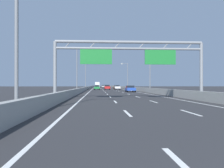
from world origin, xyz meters
name	(u,v)px	position (x,y,z in m)	size (l,w,h in m)	color
ground_plane	(105,89)	(0.00, 100.00, 0.00)	(260.00, 260.00, 0.00)	#2D2D30
lane_dash_left_1	(127,113)	(-1.80, 12.50, 0.01)	(0.16, 3.00, 0.01)	white
lane_dash_left_2	(115,102)	(-1.80, 21.50, 0.01)	(0.16, 3.00, 0.01)	white
lane_dash_left_3	(110,97)	(-1.80, 30.50, 0.01)	(0.16, 3.00, 0.01)	white
lane_dash_left_4	(107,94)	(-1.80, 39.50, 0.01)	(0.16, 3.00, 0.01)	white
lane_dash_left_5	(105,92)	(-1.80, 48.50, 0.01)	(0.16, 3.00, 0.01)	white
lane_dash_left_6	(104,91)	(-1.80, 57.50, 0.01)	(0.16, 3.00, 0.01)	white
lane_dash_left_7	(103,90)	(-1.80, 66.50, 0.01)	(0.16, 3.00, 0.01)	white
lane_dash_left_8	(102,90)	(-1.80, 75.50, 0.01)	(0.16, 3.00, 0.01)	white
lane_dash_left_9	(102,89)	(-1.80, 84.50, 0.01)	(0.16, 3.00, 0.01)	white
lane_dash_left_10	(101,89)	(-1.80, 93.50, 0.01)	(0.16, 3.00, 0.01)	white
lane_dash_left_11	(101,88)	(-1.80, 102.50, 0.01)	(0.16, 3.00, 0.01)	white
lane_dash_left_12	(101,88)	(-1.80, 111.50, 0.01)	(0.16, 3.00, 0.01)	white
lane_dash_left_13	(101,88)	(-1.80, 120.50, 0.01)	(0.16, 3.00, 0.01)	white
lane_dash_left_14	(100,88)	(-1.80, 129.50, 0.01)	(0.16, 3.00, 0.01)	white
lane_dash_left_15	(100,87)	(-1.80, 138.50, 0.01)	(0.16, 3.00, 0.01)	white
lane_dash_left_16	(100,87)	(-1.80, 147.50, 0.01)	(0.16, 3.00, 0.01)	white
lane_dash_left_17	(100,87)	(-1.80, 156.50, 0.01)	(0.16, 3.00, 0.01)	white
lane_dash_right_1	(190,113)	(1.80, 12.50, 0.01)	(0.16, 3.00, 0.01)	white
lane_dash_right_2	(153,102)	(1.80, 21.50, 0.01)	(0.16, 3.00, 0.01)	white
lane_dash_right_3	(137,97)	(1.80, 30.50, 0.01)	(0.16, 3.00, 0.01)	white
lane_dash_right_4	(129,94)	(1.80, 39.50, 0.01)	(0.16, 3.00, 0.01)	white
lane_dash_right_5	(123,92)	(1.80, 48.50, 0.01)	(0.16, 3.00, 0.01)	white
lane_dash_right_6	(119,91)	(1.80, 57.50, 0.01)	(0.16, 3.00, 0.01)	white
lane_dash_right_7	(116,90)	(1.80, 66.50, 0.01)	(0.16, 3.00, 0.01)	white
lane_dash_right_8	(114,90)	(1.80, 75.50, 0.01)	(0.16, 3.00, 0.01)	white
lane_dash_right_9	(112,89)	(1.80, 84.50, 0.01)	(0.16, 3.00, 0.01)	white
lane_dash_right_10	(111,89)	(1.80, 93.50, 0.01)	(0.16, 3.00, 0.01)	white
lane_dash_right_11	(109,88)	(1.80, 102.50, 0.01)	(0.16, 3.00, 0.01)	white
lane_dash_right_12	(108,88)	(1.80, 111.50, 0.01)	(0.16, 3.00, 0.01)	white
lane_dash_right_13	(108,88)	(1.80, 120.50, 0.01)	(0.16, 3.00, 0.01)	white
lane_dash_right_14	(107,88)	(1.80, 129.50, 0.01)	(0.16, 3.00, 0.01)	white
lane_dash_right_15	(106,87)	(1.80, 138.50, 0.01)	(0.16, 3.00, 0.01)	white
lane_dash_right_16	(106,87)	(1.80, 147.50, 0.01)	(0.16, 3.00, 0.01)	white
lane_dash_right_17	(105,87)	(1.80, 156.50, 0.01)	(0.16, 3.00, 0.01)	white
edge_line_left	(92,89)	(-5.25, 88.00, 0.01)	(0.16, 176.00, 0.01)	white
edge_line_right	(121,89)	(5.25, 88.00, 0.01)	(0.16, 176.00, 0.01)	white
barrier_left	(90,87)	(-6.90, 110.00, 0.47)	(0.45, 220.00, 0.95)	#9E9E99
barrier_right	(120,87)	(6.90, 110.00, 0.47)	(0.45, 220.00, 0.95)	#9E9E99
sign_gantry	(129,55)	(-0.03, 24.93, 4.81)	(16.26, 0.36, 6.36)	gray
streetlamp_left_near	(21,12)	(-7.47, 11.94, 5.40)	(2.58, 0.28, 9.50)	slate
streetlamp_left_mid	(78,66)	(-7.47, 49.63, 5.40)	(2.58, 0.28, 9.50)	slate
streetlamp_right_mid	(149,67)	(7.47, 49.63, 5.40)	(2.58, 0.28, 9.50)	slate
streetlamp_left_far	(86,74)	(-7.47, 87.33, 5.40)	(2.58, 0.28, 9.50)	slate
streetlamp_right_far	(127,74)	(7.47, 87.33, 5.40)	(2.58, 0.28, 9.50)	slate
silver_car	(103,86)	(-0.01, 136.07, 0.74)	(1.88, 4.29, 1.45)	#A8ADB2
white_car	(117,87)	(3.35, 81.18, 0.76)	(1.81, 4.39, 1.46)	silver
red_car	(107,87)	(-0.16, 78.84, 0.79)	(1.78, 4.48, 1.56)	red
black_car	(97,86)	(-3.69, 118.10, 0.76)	(1.86, 4.16, 1.46)	black
orange_car	(116,87)	(3.72, 90.31, 0.75)	(1.78, 4.37, 1.43)	orange
blue_car	(130,89)	(3.84, 52.11, 0.73)	(1.87, 4.13, 1.42)	#2347AD
green_car	(97,87)	(-3.57, 76.47, 0.73)	(1.76, 4.15, 1.44)	#1E7A38
box_truck	(97,85)	(-3.40, 135.95, 1.68)	(2.45, 8.03, 3.07)	silver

